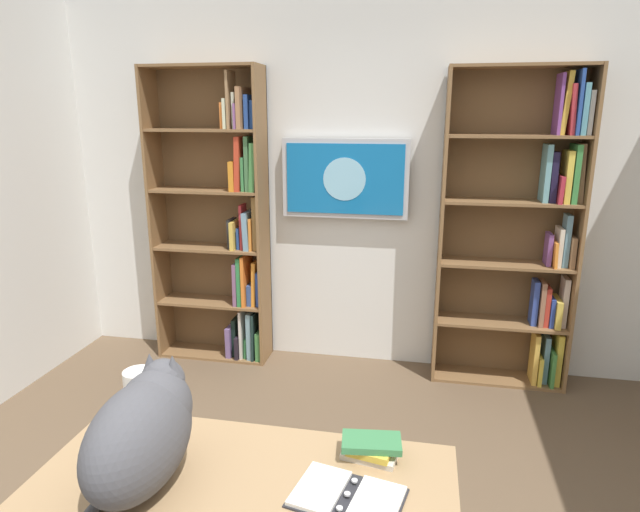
{
  "coord_description": "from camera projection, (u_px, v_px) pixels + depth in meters",
  "views": [
    {
      "loc": [
        -0.51,
        1.71,
        1.88
      ],
      "look_at": [
        0.04,
        -1.11,
        1.11
      ],
      "focal_mm": 30.12,
      "sensor_mm": 36.0,
      "label": 1
    }
  ],
  "objects": [
    {
      "name": "open_binder",
      "position": [
        347.0,
        497.0,
        1.62
      ],
      "size": [
        0.37,
        0.28,
        0.02
      ],
      "color": "#26262B",
      "rests_on": "desk"
    },
    {
      "name": "desk_book_stack",
      "position": [
        371.0,
        448.0,
        1.81
      ],
      "size": [
        0.21,
        0.14,
        0.07
      ],
      "color": "beige",
      "rests_on": "desk"
    },
    {
      "name": "wall_mounted_tv",
      "position": [
        345.0,
        179.0,
        3.87
      ],
      "size": [
        0.92,
        0.07,
        0.57
      ],
      "color": "#B7B7BC"
    },
    {
      "name": "cat",
      "position": [
        145.0,
        428.0,
        1.66
      ],
      "size": [
        0.27,
        0.61,
        0.37
      ],
      "color": "#4C4C51",
      "rests_on": "desk"
    },
    {
      "name": "wall_back",
      "position": [
        355.0,
        187.0,
        3.96
      ],
      "size": [
        4.52,
        0.06,
        2.7
      ],
      "primitive_type": "cube",
      "color": "silver",
      "rests_on": "ground"
    },
    {
      "name": "bookshelf_right",
      "position": [
        225.0,
        226.0,
        4.06
      ],
      "size": [
        0.87,
        0.28,
        2.21
      ],
      "color": "brown",
      "rests_on": "ground"
    },
    {
      "name": "paper_towel_roll",
      "position": [
        141.0,
        400.0,
        1.96
      ],
      "size": [
        0.11,
        0.11,
        0.23
      ],
      "primitive_type": "cylinder",
      "color": "white",
      "rests_on": "desk"
    },
    {
      "name": "bookshelf_left",
      "position": [
        525.0,
        234.0,
        3.65
      ],
      "size": [
        0.91,
        0.28,
        2.18
      ],
      "color": "brown",
      "rests_on": "ground"
    }
  ]
}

